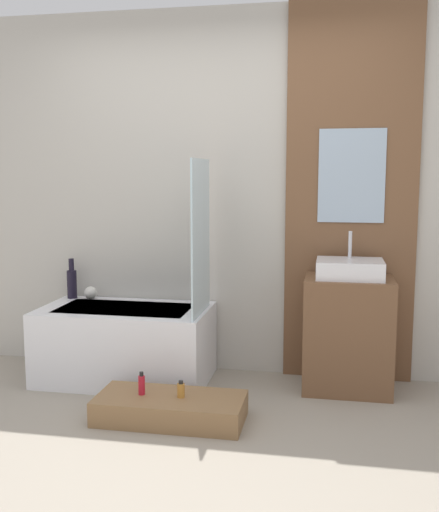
{
  "coord_description": "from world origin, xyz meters",
  "views": [
    {
      "loc": [
        0.8,
        -2.69,
        1.44
      ],
      "look_at": [
        0.16,
        0.72,
        0.97
      ],
      "focal_mm": 42.0,
      "sensor_mm": 36.0,
      "label": 1
    }
  ],
  "objects": [
    {
      "name": "vase_round_light",
      "position": [
        -0.96,
        1.43,
        0.57
      ],
      "size": [
        0.1,
        0.1,
        0.1
      ],
      "primitive_type": "sphere",
      "color": "silver",
      "rests_on": "bathtub"
    },
    {
      "name": "vanity_cabinet",
      "position": [
        0.92,
        1.29,
        0.38
      ],
      "size": [
        0.58,
        0.44,
        0.76
      ],
      "primitive_type": "cube",
      "color": "brown",
      "rests_on": "ground_plane"
    },
    {
      "name": "vase_tall_dark",
      "position": [
        -1.11,
        1.44,
        0.64
      ],
      "size": [
        0.07,
        0.07,
        0.3
      ],
      "color": "black",
      "rests_on": "bathtub"
    },
    {
      "name": "bottle_soap_primary",
      "position": [
        -0.29,
        0.57,
        0.21
      ],
      "size": [
        0.04,
        0.04,
        0.14
      ],
      "color": "#B21928",
      "rests_on": "wooden_step_bench"
    },
    {
      "name": "wooden_step_bench",
      "position": [
        -0.11,
        0.57,
        0.07
      ],
      "size": [
        0.87,
        0.4,
        0.15
      ],
      "primitive_type": "cube",
      "color": "olive",
      "rests_on": "ground_plane"
    },
    {
      "name": "wall_wood_accent",
      "position": [
        0.92,
        1.53,
        1.31
      ],
      "size": [
        0.89,
        0.04,
        2.6
      ],
      "color": "brown",
      "rests_on": "ground_plane"
    },
    {
      "name": "glass_shower_screen",
      "position": [
        -0.05,
        1.14,
        1.03
      ],
      "size": [
        0.01,
        0.51,
        1.03
      ],
      "primitive_type": "cube",
      "color": "silver",
      "rests_on": "bathtub"
    },
    {
      "name": "ground_plane",
      "position": [
        0.0,
        0.0,
        0.0
      ],
      "size": [
        12.0,
        12.0,
        0.0
      ],
      "primitive_type": "plane",
      "color": "gray"
    },
    {
      "name": "sink",
      "position": [
        0.92,
        1.29,
        0.82
      ],
      "size": [
        0.43,
        0.34,
        0.3
      ],
      "color": "white",
      "rests_on": "vanity_cabinet"
    },
    {
      "name": "wall_tiled_back",
      "position": [
        0.0,
        1.58,
        1.3
      ],
      "size": [
        4.2,
        0.06,
        2.6
      ],
      "primitive_type": "cube",
      "color": "#B7B2A8",
      "rests_on": "ground_plane"
    },
    {
      "name": "bathtub",
      "position": [
        -0.61,
        1.2,
        0.26
      ],
      "size": [
        1.18,
        0.67,
        0.52
      ],
      "color": "white",
      "rests_on": "ground_plane"
    },
    {
      "name": "bottle_soap_secondary",
      "position": [
        -0.05,
        0.57,
        0.19
      ],
      "size": [
        0.04,
        0.04,
        0.1
      ],
      "color": "#B2752D",
      "rests_on": "wooden_step_bench"
    }
  ]
}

